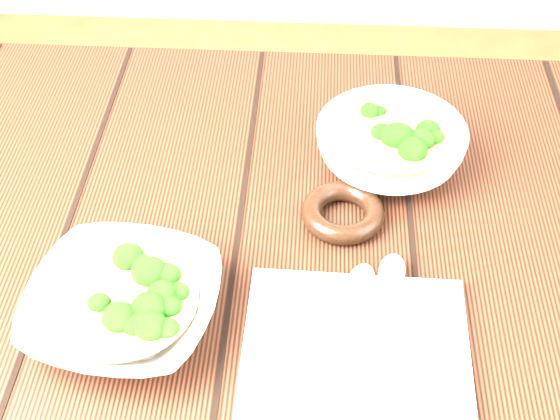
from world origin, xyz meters
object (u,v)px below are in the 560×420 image
Objects in this scene: soup_bowl_front at (123,305)px; soup_bowl_back at (390,146)px; napkin at (356,347)px; trivet at (343,213)px; table at (257,311)px.

soup_bowl_back is at bearing 43.18° from soup_bowl_front.
soup_bowl_back reaches higher than napkin.
trivet is 0.19m from napkin.
trivet is at bearing 35.90° from soup_bowl_front.
trivet is (-0.06, -0.10, -0.02)m from soup_bowl_back.
soup_bowl_front is 2.26× the size of trivet.
table is 5.46× the size of soup_bowl_front.
table is at bearing -136.63° from soup_bowl_back.
soup_bowl_back is 0.29m from napkin.
trivet is at bearing 25.11° from table.
soup_bowl_front is 0.28m from trivet.
table is at bearing -154.89° from trivet.
soup_bowl_front is at bearing -136.82° from soup_bowl_back.
napkin is (0.01, -0.19, -0.01)m from trivet.
napkin reaches higher than table.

